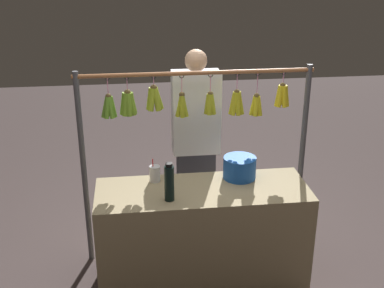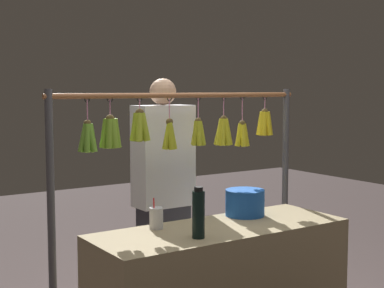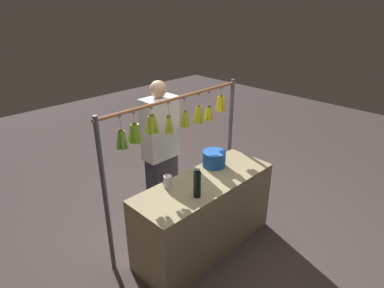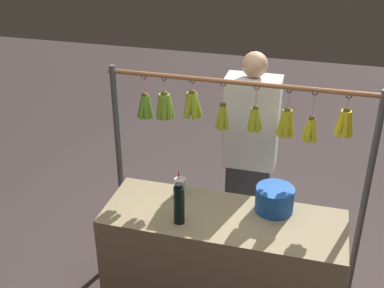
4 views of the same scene
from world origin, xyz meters
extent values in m
cylinder|color=#4C4C51|center=(-0.88, -0.40, 0.80)|extent=(0.04, 0.04, 1.60)
cylinder|color=#4C4C51|center=(0.88, -0.40, 0.80)|extent=(0.04, 0.04, 1.60)
cylinder|color=#9E6038|center=(0.00, -0.40, 1.56)|extent=(1.82, 0.03, 0.03)
torus|color=black|center=(-0.68, -0.40, 1.55)|extent=(0.04, 0.01, 0.04)
cylinder|color=pink|center=(-0.68, -0.40, 1.49)|extent=(0.01, 0.01, 0.10)
sphere|color=brown|center=(-0.68, -0.40, 1.45)|extent=(0.05, 0.05, 0.05)
cylinder|color=yellow|center=(-0.65, -0.40, 1.36)|extent=(0.06, 0.04, 0.17)
cylinder|color=yellow|center=(-0.65, -0.38, 1.36)|extent=(0.06, 0.05, 0.17)
cylinder|color=yellow|center=(-0.68, -0.37, 1.36)|extent=(0.04, 0.06, 0.17)
cylinder|color=yellow|center=(-0.70, -0.39, 1.36)|extent=(0.06, 0.05, 0.17)
cylinder|color=yellow|center=(-0.71, -0.41, 1.36)|extent=(0.06, 0.05, 0.17)
cylinder|color=yellow|center=(-0.69, -0.43, 1.36)|extent=(0.05, 0.07, 0.17)
cylinder|color=yellow|center=(-0.66, -0.43, 1.36)|extent=(0.05, 0.06, 0.17)
torus|color=black|center=(-0.47, -0.40, 1.55)|extent=(0.04, 0.01, 0.04)
cylinder|color=pink|center=(-0.47, -0.40, 1.46)|extent=(0.01, 0.01, 0.17)
sphere|color=brown|center=(-0.47, -0.40, 1.37)|extent=(0.05, 0.05, 0.05)
cylinder|color=gold|center=(-0.45, -0.40, 1.29)|extent=(0.06, 0.04, 0.16)
cylinder|color=gold|center=(-0.47, -0.38, 1.29)|extent=(0.05, 0.07, 0.16)
cylinder|color=gold|center=(-0.49, -0.39, 1.29)|extent=(0.06, 0.05, 0.16)
cylinder|color=gold|center=(-0.49, -0.41, 1.29)|extent=(0.06, 0.05, 0.16)
cylinder|color=gold|center=(-0.47, -0.42, 1.29)|extent=(0.04, 0.06, 0.16)
torus|color=black|center=(-0.32, -0.40, 1.55)|extent=(0.04, 0.01, 0.04)
cylinder|color=pink|center=(-0.32, -0.40, 1.48)|extent=(0.01, 0.01, 0.14)
sphere|color=brown|center=(-0.32, -0.40, 1.41)|extent=(0.04, 0.04, 0.04)
cylinder|color=gold|center=(-0.29, -0.40, 1.32)|extent=(0.07, 0.04, 0.18)
cylinder|color=gold|center=(-0.30, -0.38, 1.32)|extent=(0.06, 0.06, 0.18)
cylinder|color=gold|center=(-0.32, -0.37, 1.32)|extent=(0.04, 0.06, 0.18)
cylinder|color=gold|center=(-0.34, -0.39, 1.32)|extent=(0.07, 0.05, 0.18)
cylinder|color=gold|center=(-0.34, -0.41, 1.32)|extent=(0.06, 0.04, 0.18)
cylinder|color=gold|center=(-0.32, -0.43, 1.32)|extent=(0.04, 0.07, 0.18)
cylinder|color=gold|center=(-0.30, -0.42, 1.32)|extent=(0.06, 0.06, 0.18)
torus|color=black|center=(-0.11, -0.40, 1.55)|extent=(0.04, 0.01, 0.04)
cylinder|color=pink|center=(-0.11, -0.40, 1.47)|extent=(0.01, 0.01, 0.15)
sphere|color=brown|center=(-0.11, -0.40, 1.40)|extent=(0.04, 0.04, 0.04)
cylinder|color=gold|center=(-0.09, -0.40, 1.32)|extent=(0.05, 0.03, 0.16)
cylinder|color=gold|center=(-0.11, -0.38, 1.32)|extent=(0.04, 0.06, 0.16)
cylinder|color=gold|center=(-0.13, -0.39, 1.32)|extent=(0.06, 0.05, 0.16)
cylinder|color=gold|center=(-0.13, -0.41, 1.32)|extent=(0.06, 0.05, 0.16)
cylinder|color=gold|center=(-0.10, -0.42, 1.32)|extent=(0.05, 0.06, 0.16)
torus|color=black|center=(0.11, -0.40, 1.55)|extent=(0.04, 0.01, 0.04)
cylinder|color=pink|center=(0.11, -0.40, 1.47)|extent=(0.01, 0.01, 0.14)
sphere|color=brown|center=(0.11, -0.40, 1.40)|extent=(0.04, 0.04, 0.04)
cylinder|color=#AFB825|center=(0.12, -0.40, 1.31)|extent=(0.07, 0.03, 0.18)
cylinder|color=#AFB825|center=(0.11, -0.38, 1.31)|extent=(0.03, 0.06, 0.18)
cylinder|color=#AFB825|center=(0.09, -0.40, 1.31)|extent=(0.07, 0.04, 0.18)
cylinder|color=#AFB825|center=(0.10, -0.42, 1.31)|extent=(0.04, 0.08, 0.18)
torus|color=black|center=(0.32, -0.40, 1.55)|extent=(0.04, 0.01, 0.04)
cylinder|color=pink|center=(0.32, -0.40, 1.50)|extent=(0.01, 0.01, 0.08)
sphere|color=brown|center=(0.32, -0.40, 1.46)|extent=(0.05, 0.05, 0.05)
cylinder|color=#9CB127|center=(0.35, -0.40, 1.38)|extent=(0.06, 0.04, 0.17)
cylinder|color=#9CB127|center=(0.33, -0.38, 1.38)|extent=(0.07, 0.08, 0.18)
cylinder|color=#9CB127|center=(0.30, -0.38, 1.38)|extent=(0.06, 0.07, 0.18)
cylinder|color=#9CB127|center=(0.28, -0.40, 1.38)|extent=(0.08, 0.05, 0.18)
cylinder|color=#9CB127|center=(0.30, -0.42, 1.38)|extent=(0.06, 0.06, 0.18)
cylinder|color=#9CB127|center=(0.33, -0.43, 1.38)|extent=(0.06, 0.08, 0.18)
torus|color=black|center=(0.51, -0.40, 1.55)|extent=(0.04, 0.01, 0.04)
cylinder|color=pink|center=(0.51, -0.40, 1.49)|extent=(0.01, 0.01, 0.11)
sphere|color=brown|center=(0.51, -0.40, 1.43)|extent=(0.05, 0.05, 0.05)
cylinder|color=#77A52B|center=(0.54, -0.40, 1.35)|extent=(0.06, 0.04, 0.18)
cylinder|color=#77A52B|center=(0.53, -0.37, 1.35)|extent=(0.06, 0.06, 0.18)
cylinder|color=#77A52B|center=(0.50, -0.37, 1.35)|extent=(0.04, 0.07, 0.18)
cylinder|color=#77A52B|center=(0.48, -0.39, 1.35)|extent=(0.06, 0.05, 0.18)
cylinder|color=#77A52B|center=(0.48, -0.41, 1.35)|extent=(0.07, 0.05, 0.18)
cylinder|color=#77A52B|center=(0.51, -0.43, 1.35)|extent=(0.04, 0.06, 0.18)
cylinder|color=#77A52B|center=(0.53, -0.43, 1.35)|extent=(0.06, 0.07, 0.18)
torus|color=black|center=(0.65, -0.40, 1.55)|extent=(0.04, 0.01, 0.04)
cylinder|color=pink|center=(0.65, -0.40, 1.48)|extent=(0.01, 0.01, 0.14)
sphere|color=brown|center=(0.65, -0.40, 1.41)|extent=(0.05, 0.05, 0.05)
cylinder|color=#67A02D|center=(0.68, -0.40, 1.33)|extent=(0.07, 0.04, 0.17)
cylinder|color=#67A02D|center=(0.67, -0.38, 1.33)|extent=(0.05, 0.07, 0.17)
cylinder|color=#67A02D|center=(0.64, -0.38, 1.33)|extent=(0.05, 0.07, 0.17)
cylinder|color=#67A02D|center=(0.63, -0.40, 1.33)|extent=(0.06, 0.04, 0.17)
cylinder|color=#67A02D|center=(0.64, -0.42, 1.33)|extent=(0.05, 0.06, 0.17)
cylinder|color=#67A02D|center=(0.66, -0.42, 1.33)|extent=(0.05, 0.07, 0.17)
cylinder|color=black|center=(0.25, 0.13, 0.93)|extent=(0.07, 0.07, 0.26)
cylinder|color=black|center=(0.25, 0.13, 1.07)|extent=(0.05, 0.05, 0.02)
cylinder|color=blue|center=(-0.30, -0.15, 0.88)|extent=(0.25, 0.25, 0.17)
cylinder|color=silver|center=(0.34, -0.17, 0.86)|extent=(0.08, 0.08, 0.12)
cylinder|color=red|center=(0.35, -0.17, 0.89)|extent=(0.01, 0.02, 0.18)
cube|color=#2D2D38|center=(-0.05, -0.73, 0.40)|extent=(0.32, 0.22, 0.80)
cube|color=silver|center=(-0.05, -0.73, 1.14)|extent=(0.40, 0.22, 0.70)
sphere|color=tan|center=(-0.05, -0.73, 1.58)|extent=(0.18, 0.18, 0.18)
camera|label=1|loc=(0.48, 3.18, 2.46)|focal=46.35mm
camera|label=2|loc=(1.97, 2.62, 1.60)|focal=53.49mm
camera|label=3|loc=(2.07, 1.89, 2.47)|focal=30.65mm
camera|label=4|loc=(-0.49, 2.56, 2.66)|focal=46.16mm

